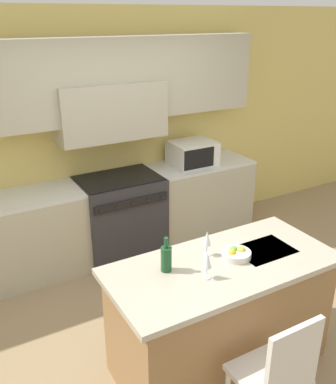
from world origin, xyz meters
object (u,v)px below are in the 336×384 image
(range_stove, at_px, (120,215))
(fruit_bowl, at_px, (236,254))
(wine_glass_near, at_px, (207,261))
(wine_bottle, at_px, (166,258))
(island_chair, at_px, (278,374))
(wine_glass_far, at_px, (207,239))
(microwave, at_px, (193,153))

(range_stove, relative_size, fruit_bowl, 4.28)
(wine_glass_near, height_order, fruit_bowl, wine_glass_near)
(wine_bottle, height_order, fruit_bowl, wine_bottle)
(range_stove, bearing_deg, island_chair, -92.95)
(fruit_bowl, bearing_deg, wine_glass_near, -161.64)
(range_stove, bearing_deg, wine_glass_far, -92.43)
(wine_glass_far, bearing_deg, island_chair, -94.02)
(range_stove, relative_size, wine_bottle, 3.56)
(microwave, relative_size, fruit_bowl, 2.38)
(microwave, bearing_deg, wine_glass_far, -119.69)
(wine_bottle, relative_size, wine_glass_near, 1.30)
(island_chair, relative_size, wine_glass_near, 4.95)
(fruit_bowl, bearing_deg, wine_glass_far, 141.82)
(range_stove, distance_m, microwave, 1.14)
(range_stove, xyz_separation_m, fruit_bowl, (0.10, -1.97, 0.49))
(microwave, xyz_separation_m, wine_glass_far, (-1.06, -1.85, 0.01))
(island_chair, bearing_deg, wine_glass_near, 99.62)
(island_chair, bearing_deg, wine_glass_far, 85.98)
(fruit_bowl, bearing_deg, microwave, 66.09)
(island_chair, distance_m, wine_glass_far, 1.02)
(island_chair, xyz_separation_m, wine_glass_near, (-0.11, 0.64, 0.50))
(microwave, height_order, wine_glass_near, microwave)
(microwave, bearing_deg, fruit_bowl, -113.91)
(microwave, height_order, wine_bottle, microwave)
(wine_bottle, bearing_deg, wine_glass_far, 5.24)
(wine_glass_far, height_order, fruit_bowl, wine_glass_far)
(range_stove, relative_size, island_chair, 0.94)
(range_stove, relative_size, microwave, 1.80)
(range_stove, xyz_separation_m, microwave, (0.98, 0.02, 0.59))
(microwave, distance_m, fruit_bowl, 2.18)
(microwave, distance_m, wine_glass_far, 2.13)
(microwave, distance_m, wine_glass_near, 2.44)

